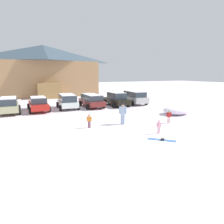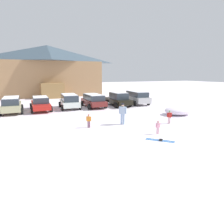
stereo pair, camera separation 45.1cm
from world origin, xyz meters
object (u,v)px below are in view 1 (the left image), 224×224
(ski_lodge, at_px, (44,70))
(skier_child_in_orange_jacket, at_px, (89,120))
(parked_white_suv, at_px, (67,101))
(skier_adult_in_blue_parka, at_px, (123,112))
(parked_maroon_van, at_px, (91,100))
(skier_child_in_red_jacket, at_px, (169,116))
(pair_of_skis, at_px, (162,140))
(parked_black_sedan, at_px, (116,99))
(plowed_snow_pile, at_px, (177,110))
(skier_child_in_pink_snowsuit, at_px, (159,126))
(parked_red_sedan, at_px, (38,104))
(parked_silver_wagon, at_px, (134,97))
(parked_beige_suv, at_px, (9,105))

(ski_lodge, bearing_deg, skier_child_in_orange_jacket, -90.59)
(parked_white_suv, height_order, skier_adult_in_blue_parka, skier_adult_in_blue_parka)
(ski_lodge, distance_m, parked_maroon_van, 17.09)
(skier_child_in_red_jacket, relative_size, pair_of_skis, 0.74)
(parked_white_suv, distance_m, skier_child_in_red_jacket, 11.83)
(parked_black_sedan, bearing_deg, ski_lodge, 110.39)
(parked_maroon_van, height_order, plowed_snow_pile, parked_maroon_van)
(plowed_snow_pile, bearing_deg, skier_adult_in_blue_parka, -170.30)
(parked_maroon_van, bearing_deg, parked_white_suv, 174.36)
(parked_black_sedan, height_order, skier_adult_in_blue_parka, parked_black_sedan)
(skier_child_in_orange_jacket, relative_size, skier_child_in_pink_snowsuit, 1.11)
(plowed_snow_pile, bearing_deg, skier_child_in_red_jacket, -142.01)
(ski_lodge, height_order, pair_of_skis, ski_lodge)
(skier_adult_in_blue_parka, bearing_deg, parked_red_sedan, 120.84)
(parked_black_sedan, bearing_deg, parked_silver_wagon, 7.23)
(parked_black_sedan, xyz_separation_m, skier_child_in_red_jacket, (-0.24, -9.81, -0.25))
(parked_red_sedan, xyz_separation_m, skier_child_in_pink_snowsuit, (6.29, -12.24, -0.28))
(parked_maroon_van, relative_size, skier_child_in_red_jacket, 4.29)
(ski_lodge, xyz_separation_m, parked_red_sedan, (-2.89, -16.18, -3.75))
(ski_lodge, xyz_separation_m, skier_child_in_red_jacket, (5.96, -26.48, -3.94))
(pair_of_skis, height_order, plowed_snow_pile, plowed_snow_pile)
(parked_red_sedan, xyz_separation_m, parked_white_suv, (3.14, 0.05, 0.10))
(parked_maroon_van, distance_m, parked_black_sedan, 3.16)
(ski_lodge, xyz_separation_m, parked_maroon_van, (3.05, -16.40, -3.69))
(parked_red_sedan, distance_m, parked_maroon_van, 5.94)
(ski_lodge, height_order, parked_beige_suv, ski_lodge)
(parked_white_suv, xyz_separation_m, skier_child_in_pink_snowsuit, (3.15, -12.29, -0.38))
(skier_child_in_pink_snowsuit, relative_size, skier_child_in_red_jacket, 0.85)
(skier_child_in_orange_jacket, height_order, skier_child_in_red_jacket, skier_child_in_red_jacket)
(skier_adult_in_blue_parka, bearing_deg, parked_black_sedan, 66.27)
(ski_lodge, xyz_separation_m, parked_black_sedan, (6.20, -16.67, -3.69))
(parked_beige_suv, relative_size, skier_child_in_red_jacket, 3.90)
(parked_white_suv, relative_size, parked_maroon_van, 0.93)
(parked_silver_wagon, bearing_deg, parked_black_sedan, -172.77)
(parked_red_sedan, xyz_separation_m, plowed_snow_pile, (12.00, -7.84, -0.39))
(parked_black_sedan, distance_m, skier_child_in_orange_jacket, 10.55)
(ski_lodge, xyz_separation_m, parked_beige_suv, (-5.67, -16.41, -3.66))
(pair_of_skis, relative_size, plowed_snow_pile, 0.51)
(parked_black_sedan, relative_size, skier_child_in_orange_jacket, 4.59)
(skier_child_in_pink_snowsuit, xyz_separation_m, skier_adult_in_blue_parka, (-0.93, 3.26, 0.44))
(parked_silver_wagon, distance_m, skier_child_in_orange_jacket, 12.76)
(parked_maroon_van, relative_size, skier_child_in_orange_jacket, 4.54)
(parked_white_suv, relative_size, parked_silver_wagon, 0.88)
(parked_red_sedan, height_order, skier_adult_in_blue_parka, skier_adult_in_blue_parka)
(parked_white_suv, height_order, pair_of_skis, parked_white_suv)
(parked_maroon_van, height_order, skier_adult_in_blue_parka, skier_adult_in_blue_parka)
(skier_child_in_pink_snowsuit, bearing_deg, parked_white_suv, 104.36)
(parked_maroon_van, height_order, pair_of_skis, parked_maroon_van)
(ski_lodge, height_order, skier_adult_in_blue_parka, ski_lodge)
(parked_beige_suv, height_order, skier_child_in_orange_jacket, parked_beige_suv)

